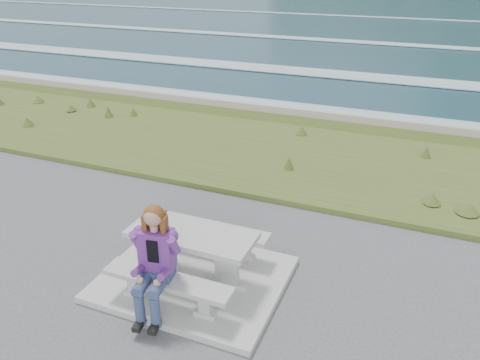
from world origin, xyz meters
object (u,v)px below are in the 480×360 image
at_px(seated_woman, 154,277).
at_px(bench_landward, 168,285).
at_px(picnic_table, 192,242).
at_px(bench_seaward, 213,232).

bearing_deg(seated_woman, bench_landward, 43.87).
relative_size(picnic_table, seated_woman, 1.21).
distance_m(picnic_table, seated_woman, 0.85).
xyz_separation_m(bench_seaward, seated_woman, (-0.10, -1.54, 0.20)).
height_order(picnic_table, seated_woman, seated_woman).
bearing_deg(bench_landward, bench_seaward, 90.00).
bearing_deg(picnic_table, bench_landward, -90.00).
bearing_deg(bench_landward, seated_woman, -126.66).
xyz_separation_m(picnic_table, seated_woman, (-0.10, -0.84, -0.04)).
xyz_separation_m(bench_landward, seated_woman, (-0.10, -0.14, 0.20)).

